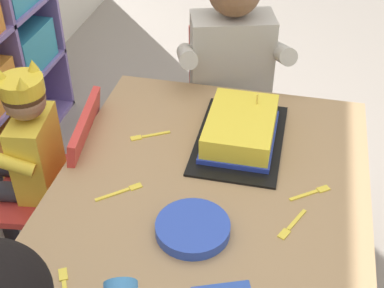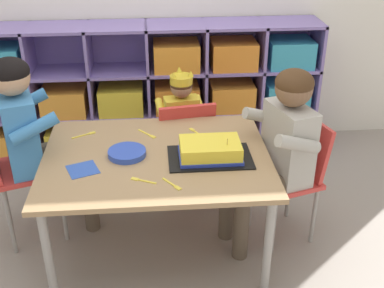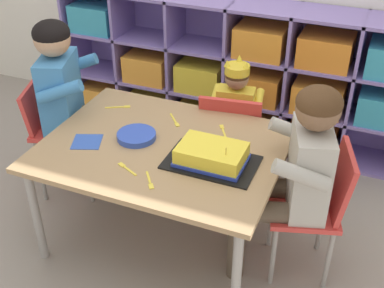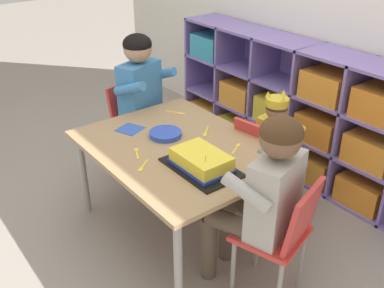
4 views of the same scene
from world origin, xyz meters
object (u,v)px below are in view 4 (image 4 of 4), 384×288
(activity_table, at_px, (179,154))
(adult_helper_seated, at_px, (147,93))
(classroom_chair_adult_side, at_px, (136,119))
(guest_at_table_side, at_px, (264,189))
(classroom_chair_guest_side, at_px, (282,232))
(fork_near_cake_tray, at_px, (137,153))
(fork_at_table_front_edge, at_px, (176,113))
(fork_scattered_mid_table, at_px, (236,148))
(child_with_crown, at_px, (278,136))
(fork_by_napkin, at_px, (143,166))
(birthday_cake_on_tray, at_px, (201,162))
(classroom_chair_blue, at_px, (265,160))
(fork_beside_plate_stack, at_px, (206,132))
(paper_plate_stack, at_px, (165,134))

(activity_table, relative_size, adult_helper_seated, 1.09)
(classroom_chair_adult_side, xyz_separation_m, guest_at_table_side, (1.38, -0.13, 0.18))
(classroom_chair_guest_side, bearing_deg, fork_near_cake_tray, -86.68)
(classroom_chair_guest_side, relative_size, fork_at_table_front_edge, 5.47)
(activity_table, height_order, fork_scattered_mid_table, fork_scattered_mid_table)
(child_with_crown, xyz_separation_m, fork_near_cake_tray, (-0.23, -0.89, 0.08))
(fork_by_napkin, relative_size, fork_scattered_mid_table, 0.93)
(activity_table, bearing_deg, adult_helper_seated, 162.81)
(birthday_cake_on_tray, bearing_deg, fork_at_table_front_edge, 154.63)
(fork_at_table_front_edge, bearing_deg, classroom_chair_blue, 178.11)
(fork_at_table_front_edge, relative_size, fork_beside_plate_stack, 1.11)
(activity_table, distance_m, guest_at_table_side, 0.64)
(classroom_chair_blue, xyz_separation_m, classroom_chair_adult_side, (-0.92, -0.38, 0.05))
(child_with_crown, relative_size, fork_by_napkin, 7.28)
(classroom_chair_adult_side, relative_size, paper_plate_stack, 3.52)
(classroom_chair_blue, bearing_deg, guest_at_table_side, 123.96)
(fork_by_napkin, bearing_deg, activity_table, -22.39)
(fork_at_table_front_edge, bearing_deg, guest_at_table_side, 138.81)
(guest_at_table_side, bearing_deg, fork_beside_plate_stack, -123.46)
(birthday_cake_on_tray, bearing_deg, adult_helper_seated, 164.77)
(classroom_chair_blue, relative_size, child_with_crown, 0.81)
(classroom_chair_guest_side, height_order, fork_at_table_front_edge, classroom_chair_guest_side)
(child_with_crown, bearing_deg, classroom_chair_blue, 89.29)
(classroom_chair_blue, distance_m, classroom_chair_guest_side, 0.74)
(classroom_chair_adult_side, relative_size, fork_beside_plate_stack, 5.90)
(activity_table, height_order, classroom_chair_blue, classroom_chair_blue)
(child_with_crown, height_order, classroom_chair_guest_side, child_with_crown)
(child_with_crown, xyz_separation_m, paper_plate_stack, (-0.31, -0.64, 0.09))
(classroom_chair_adult_side, bearing_deg, adult_helper_seated, -90.00)
(classroom_chair_blue, bearing_deg, fork_near_cake_tray, 64.04)
(child_with_crown, bearing_deg, fork_scattered_mid_table, 90.13)
(fork_scattered_mid_table, relative_size, fork_near_cake_tray, 0.99)
(guest_at_table_side, distance_m, fork_beside_plate_stack, 0.71)
(adult_helper_seated, bearing_deg, paper_plate_stack, -129.69)
(paper_plate_stack, bearing_deg, classroom_chair_adult_side, 165.78)
(guest_at_table_side, height_order, fork_near_cake_tray, guest_at_table_side)
(fork_at_table_front_edge, xyz_separation_m, fork_beside_plate_stack, (0.34, -0.02, 0.00))
(classroom_chair_guest_side, height_order, birthday_cake_on_tray, birthday_cake_on_tray)
(fork_beside_plate_stack, bearing_deg, classroom_chair_blue, -75.89)
(paper_plate_stack, relative_size, fork_near_cake_tray, 1.59)
(fork_near_cake_tray, bearing_deg, classroom_chair_guest_side, 45.86)
(activity_table, xyz_separation_m, fork_beside_plate_stack, (-0.04, 0.24, 0.05))
(birthday_cake_on_tray, xyz_separation_m, fork_by_napkin, (-0.20, -0.23, -0.04))
(child_with_crown, xyz_separation_m, guest_at_table_side, (0.47, -0.62, 0.11))
(adult_helper_seated, height_order, paper_plate_stack, adult_helper_seated)
(fork_scattered_mid_table, bearing_deg, activity_table, -72.71)
(adult_helper_seated, distance_m, guest_at_table_side, 1.29)
(classroom_chair_blue, bearing_deg, classroom_chair_guest_side, 132.05)
(adult_helper_seated, relative_size, classroom_chair_guest_side, 1.52)
(paper_plate_stack, bearing_deg, fork_near_cake_tray, -72.78)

